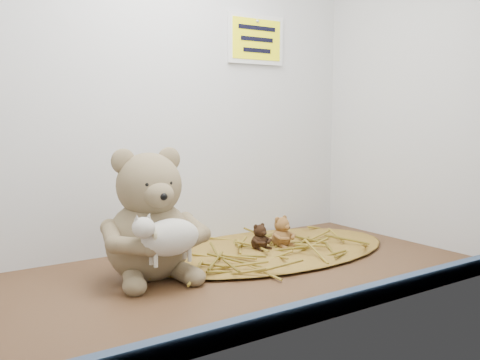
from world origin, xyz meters
TOP-DOWN VIEW (x-y plane):
  - alcove_shell at (0.00, 9.00)cm, footprint 120.40×60.20cm
  - front_rail at (0.00, -28.80)cm, footprint 119.28×2.20cm
  - straw_bed at (21.56, 11.13)cm, footprint 67.88×39.41cm
  - main_teddy at (-12.51, 8.73)cm, footprint 24.47×25.57cm
  - toy_lamb at (-12.51, -1.14)cm, footprint 15.83×9.66cm
  - mini_teddy_tan at (24.75, 10.81)cm, footprint 7.52×7.80cm
  - mini_teddy_brown at (18.36, 11.46)cm, footprint 6.12×6.36cm
  - wall_sign at (30.00, 29.40)cm, footprint 16.00×1.20cm

SIDE VIEW (x-z plane):
  - straw_bed at x=21.56cm, z-range 0.00..1.31cm
  - front_rail at x=0.00cm, z-range 0.00..3.60cm
  - mini_teddy_brown at x=18.36cm, z-range 1.31..7.89cm
  - mini_teddy_tan at x=24.75cm, z-range 1.31..9.21cm
  - toy_lamb at x=-12.51cm, z-range 5.46..15.69cm
  - main_teddy at x=-12.51cm, z-range 0.00..27.56cm
  - alcove_shell at x=0.00cm, z-range -0.20..90.20cm
  - wall_sign at x=30.00cm, z-range 49.50..60.50cm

